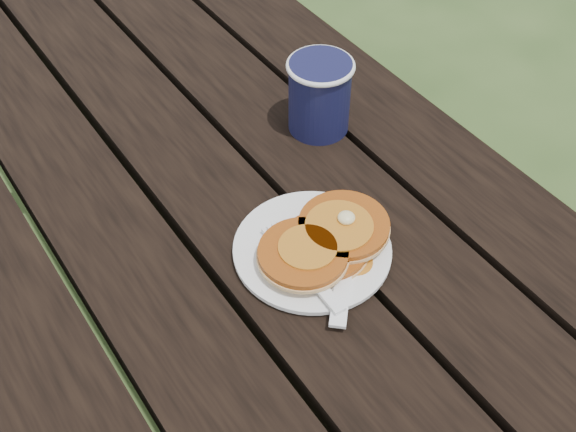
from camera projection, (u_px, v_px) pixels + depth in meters
ground at (215, 401)px, 1.61m from camera, size 60.00×60.00×0.00m
picnic_table at (200, 303)px, 1.34m from camera, size 1.36×1.80×0.75m
plate at (312, 250)px, 0.92m from camera, size 0.22×0.22×0.01m
pancake_stack at (325, 240)px, 0.90m from camera, size 0.18×0.12×0.04m
knife at (345, 267)px, 0.89m from camera, size 0.14×0.15×0.00m
fork at (315, 280)px, 0.87m from camera, size 0.04×0.16×0.01m
coffee_cup at (320, 92)px, 1.05m from camera, size 0.10×0.10×0.11m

